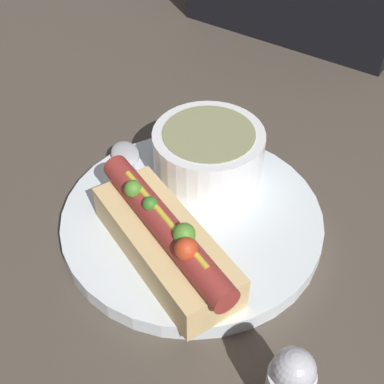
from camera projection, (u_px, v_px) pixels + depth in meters
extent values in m
plane|color=#4C4238|center=(192.00, 226.00, 0.50)|extent=(4.00, 4.00, 0.00)
cylinder|color=white|center=(192.00, 220.00, 0.50)|extent=(0.24, 0.24, 0.02)
cube|color=#E5C17F|center=(165.00, 245.00, 0.44)|extent=(0.16, 0.11, 0.03)
cylinder|color=#9E332D|center=(164.00, 226.00, 0.43)|extent=(0.17, 0.09, 0.02)
sphere|color=#387A28|center=(150.00, 204.00, 0.43)|extent=(0.01, 0.01, 0.01)
sphere|color=#518C2D|center=(133.00, 189.00, 0.44)|extent=(0.01, 0.01, 0.01)
sphere|color=#518C2D|center=(184.00, 234.00, 0.41)|extent=(0.02, 0.02, 0.02)
sphere|color=#C63F1E|center=(186.00, 249.00, 0.40)|extent=(0.02, 0.02, 0.02)
cylinder|color=gold|center=(164.00, 217.00, 0.42)|extent=(0.11, 0.05, 0.01)
cylinder|color=white|center=(208.00, 153.00, 0.52)|extent=(0.11, 0.11, 0.05)
cylinder|color=#8C8E60|center=(209.00, 137.00, 0.50)|extent=(0.09, 0.09, 0.01)
cube|color=#B7B7BC|center=(145.00, 203.00, 0.50)|extent=(0.09, 0.07, 0.00)
ellipsoid|color=#B7B7BC|center=(125.00, 153.00, 0.55)|extent=(0.05, 0.05, 0.01)
sphere|color=silver|center=(294.00, 369.00, 0.34)|extent=(0.03, 0.03, 0.03)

